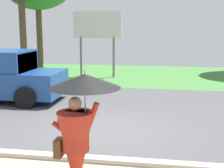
% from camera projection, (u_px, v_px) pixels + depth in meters
% --- Properties ---
extents(ground_plane, '(40.00, 22.00, 0.20)m').
position_uv_depth(ground_plane, '(117.00, 106.00, 11.64)').
color(ground_plane, '#4C4C4F').
extents(monk_pedestrian, '(1.14, 1.13, 2.13)m').
position_uv_depth(monk_pedestrian, '(78.00, 130.00, 5.22)').
color(monk_pedestrian, '#B22D1E').
rests_on(monk_pedestrian, ground_plane).
extents(roadside_billboard, '(2.60, 0.12, 3.50)m').
position_uv_depth(roadside_billboard, '(97.00, 30.00, 17.24)').
color(roadside_billboard, slate).
rests_on(roadside_billboard, ground_plane).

